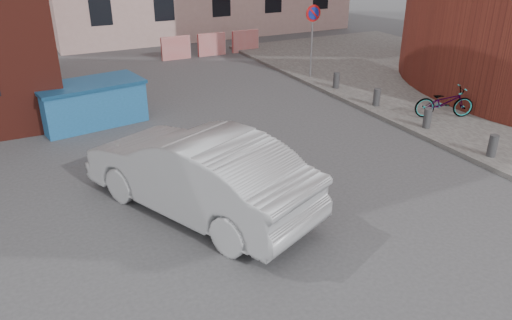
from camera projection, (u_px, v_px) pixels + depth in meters
ground at (311, 248)px, 8.94m from camera, size 120.00×120.00×0.00m
sidewalk at (505, 104)px, 16.25m from camera, size 9.00×24.00×0.12m
no_parking_sign at (313, 26)px, 18.25m from camera, size 0.60×0.09×2.65m
bollards at (427, 118)px, 13.99m from camera, size 0.22×9.02×0.55m
barriers at (212, 44)px, 22.62m from camera, size 4.70×0.18×1.00m
dumpster at (91, 103)px, 14.49m from camera, size 3.18×1.99×1.25m
silver_car at (197, 172)px, 9.84m from camera, size 3.75×5.43×1.70m
bicycle at (444, 102)px, 14.73m from camera, size 1.84×1.26×0.92m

